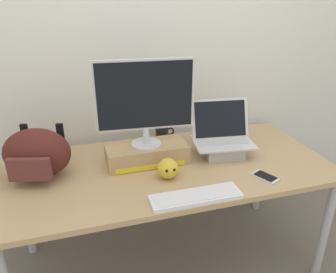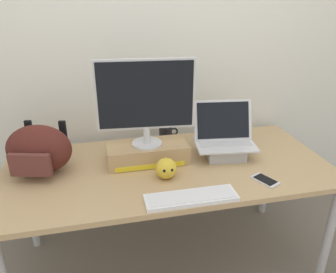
{
  "view_description": "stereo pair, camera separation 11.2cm",
  "coord_description": "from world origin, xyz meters",
  "px_view_note": "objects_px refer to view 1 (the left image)",
  "views": [
    {
      "loc": [
        -0.48,
        -1.59,
        1.63
      ],
      "look_at": [
        0.0,
        0.0,
        0.89
      ],
      "focal_mm": 35.59,
      "sensor_mm": 36.0,
      "label": 1
    },
    {
      "loc": [
        -0.37,
        -1.61,
        1.63
      ],
      "look_at": [
        0.0,
        0.0,
        0.89
      ],
      "focal_mm": 35.59,
      "sensor_mm": 36.0,
      "label": 2
    }
  ],
  "objects_px": {
    "external_keyboard": "(196,197)",
    "plush_toy": "(168,168)",
    "open_laptop": "(222,143)",
    "toner_box_yellow": "(147,153)",
    "coffee_mug": "(162,133)",
    "messenger_backpack": "(37,153)",
    "cell_phone": "(265,177)",
    "desktop_monitor": "(145,100)"
  },
  "relations": [
    {
      "from": "external_keyboard",
      "to": "plush_toy",
      "type": "bearing_deg",
      "value": 108.51
    },
    {
      "from": "open_laptop",
      "to": "plush_toy",
      "type": "relative_size",
      "value": 3.37
    },
    {
      "from": "toner_box_yellow",
      "to": "plush_toy",
      "type": "relative_size",
      "value": 4.1
    },
    {
      "from": "toner_box_yellow",
      "to": "plush_toy",
      "type": "bearing_deg",
      "value": -72.18
    },
    {
      "from": "toner_box_yellow",
      "to": "external_keyboard",
      "type": "relative_size",
      "value": 1.03
    },
    {
      "from": "coffee_mug",
      "to": "plush_toy",
      "type": "height_order",
      "value": "plush_toy"
    },
    {
      "from": "toner_box_yellow",
      "to": "plush_toy",
      "type": "height_order",
      "value": "plush_toy"
    },
    {
      "from": "messenger_backpack",
      "to": "external_keyboard",
      "type": "bearing_deg",
      "value": -16.63
    },
    {
      "from": "coffee_mug",
      "to": "messenger_backpack",
      "type": "bearing_deg",
      "value": -160.76
    },
    {
      "from": "messenger_backpack",
      "to": "plush_toy",
      "type": "distance_m",
      "value": 0.69
    },
    {
      "from": "messenger_backpack",
      "to": "coffee_mug",
      "type": "distance_m",
      "value": 0.8
    },
    {
      "from": "open_laptop",
      "to": "messenger_backpack",
      "type": "xyz_separation_m",
      "value": [
        -1.04,
        0.04,
        0.06
      ]
    },
    {
      "from": "toner_box_yellow",
      "to": "open_laptop",
      "type": "relative_size",
      "value": 1.22
    },
    {
      "from": "open_laptop",
      "to": "cell_phone",
      "type": "relative_size",
      "value": 2.4
    },
    {
      "from": "coffee_mug",
      "to": "cell_phone",
      "type": "bearing_deg",
      "value": -58.26
    },
    {
      "from": "plush_toy",
      "to": "external_keyboard",
      "type": "bearing_deg",
      "value": -72.12
    },
    {
      "from": "cell_phone",
      "to": "coffee_mug",
      "type": "bearing_deg",
      "value": 96.93
    },
    {
      "from": "messenger_backpack",
      "to": "coffee_mug",
      "type": "bearing_deg",
      "value": 34.0
    },
    {
      "from": "messenger_backpack",
      "to": "plush_toy",
      "type": "height_order",
      "value": "messenger_backpack"
    },
    {
      "from": "external_keyboard",
      "to": "desktop_monitor",
      "type": "bearing_deg",
      "value": 108.54
    },
    {
      "from": "desktop_monitor",
      "to": "messenger_backpack",
      "type": "bearing_deg",
      "value": -175.84
    },
    {
      "from": "desktop_monitor",
      "to": "messenger_backpack",
      "type": "height_order",
      "value": "desktop_monitor"
    },
    {
      "from": "coffee_mug",
      "to": "plush_toy",
      "type": "bearing_deg",
      "value": -102.49
    },
    {
      "from": "desktop_monitor",
      "to": "open_laptop",
      "type": "xyz_separation_m",
      "value": [
        0.46,
        -0.02,
        -0.3
      ]
    },
    {
      "from": "open_laptop",
      "to": "coffee_mug",
      "type": "relative_size",
      "value": 2.97
    },
    {
      "from": "open_laptop",
      "to": "external_keyboard",
      "type": "height_order",
      "value": "open_laptop"
    },
    {
      "from": "toner_box_yellow",
      "to": "coffee_mug",
      "type": "height_order",
      "value": "toner_box_yellow"
    },
    {
      "from": "toner_box_yellow",
      "to": "external_keyboard",
      "type": "bearing_deg",
      "value": -72.15
    },
    {
      "from": "desktop_monitor",
      "to": "coffee_mug",
      "type": "xyz_separation_m",
      "value": [
        0.17,
        0.27,
        -0.33
      ]
    },
    {
      "from": "open_laptop",
      "to": "plush_toy",
      "type": "distance_m",
      "value": 0.43
    },
    {
      "from": "open_laptop",
      "to": "cell_phone",
      "type": "xyz_separation_m",
      "value": [
        0.1,
        -0.33,
        -0.06
      ]
    },
    {
      "from": "cell_phone",
      "to": "open_laptop",
      "type": "bearing_deg",
      "value": 82.11
    },
    {
      "from": "cell_phone",
      "to": "plush_toy",
      "type": "relative_size",
      "value": 1.4
    },
    {
      "from": "toner_box_yellow",
      "to": "cell_phone",
      "type": "bearing_deg",
      "value": -32.33
    },
    {
      "from": "toner_box_yellow",
      "to": "coffee_mug",
      "type": "xyz_separation_m",
      "value": [
        0.17,
        0.27,
        -0.01
      ]
    },
    {
      "from": "toner_box_yellow",
      "to": "desktop_monitor",
      "type": "bearing_deg",
      "value": -97.24
    },
    {
      "from": "toner_box_yellow",
      "to": "open_laptop",
      "type": "xyz_separation_m",
      "value": [
        0.46,
        -0.02,
        0.01
      ]
    },
    {
      "from": "external_keyboard",
      "to": "coffee_mug",
      "type": "distance_m",
      "value": 0.7
    },
    {
      "from": "open_laptop",
      "to": "plush_toy",
      "type": "height_order",
      "value": "open_laptop"
    },
    {
      "from": "toner_box_yellow",
      "to": "open_laptop",
      "type": "distance_m",
      "value": 0.46
    },
    {
      "from": "desktop_monitor",
      "to": "open_laptop",
      "type": "height_order",
      "value": "desktop_monitor"
    },
    {
      "from": "external_keyboard",
      "to": "cell_phone",
      "type": "height_order",
      "value": "external_keyboard"
    }
  ]
}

